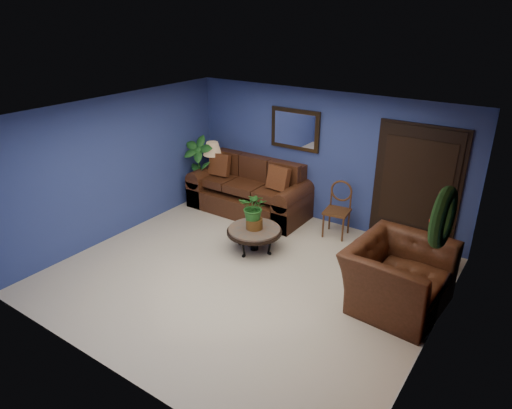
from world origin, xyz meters
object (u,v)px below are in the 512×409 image
Objects in this scene: side_chair at (339,205)px; sofa at (251,194)px; coffee_table at (254,231)px; armchair at (398,276)px; end_table at (214,179)px; table_lamp at (213,154)px.

sofa is at bearing 173.22° from side_chair.
coffee_table is 0.67× the size of armchair.
sofa reaches higher than end_table.
coffee_table is 2.32m from end_table.
sofa is 1.65m from coffee_table.
sofa reaches higher than side_chair.
end_table is (-1.94, 1.28, 0.14)m from coffee_table.
sofa is 1.91m from side_chair.
end_table is at bearing 173.75° from side_chair.
table_lamp reaches higher than armchair.
table_lamp is at bearing 173.75° from side_chair.
end_table is 0.49× the size of armchair.
side_chair is at bearing 1.48° from end_table.
table_lamp reaches higher than sofa.
end_table reaches higher than coffee_table.
armchair is at bearing -3.96° from coffee_table.
sofa reaches higher than coffee_table.
sofa is 3.54× the size of end_table.
coffee_table is 1.45× the size of table_lamp.
coffee_table is 2.42m from table_lamp.
sofa is at bearing 2.54° from table_lamp.
end_table is (-0.94, -0.04, 0.12)m from sofa.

